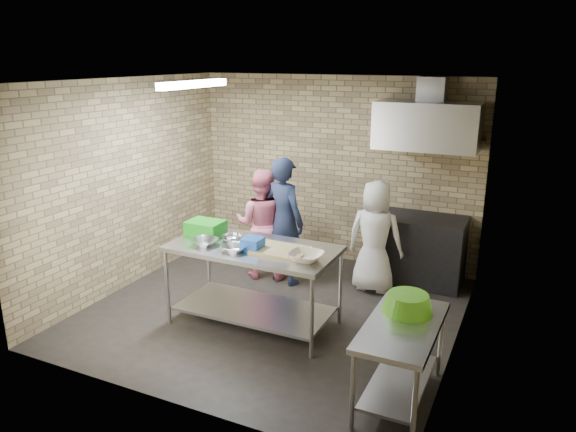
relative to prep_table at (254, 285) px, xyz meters
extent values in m
plane|color=black|center=(0.06, 0.37, -0.47)|extent=(4.20, 4.20, 0.00)
plane|color=black|center=(0.06, 0.37, 2.23)|extent=(4.20, 4.20, 0.00)
cube|color=tan|center=(0.06, 2.37, 0.88)|extent=(4.20, 0.06, 2.70)
cube|color=tan|center=(0.06, -1.63, 0.88)|extent=(4.20, 0.06, 2.70)
cube|color=tan|center=(-2.04, 0.37, 0.88)|extent=(0.06, 4.00, 2.70)
cube|color=tan|center=(2.16, 0.37, 0.88)|extent=(0.06, 4.00, 2.70)
cube|color=silver|center=(0.00, 0.00, 0.00)|extent=(1.87, 0.93, 0.93)
cube|color=silver|center=(1.86, -0.73, -0.09)|extent=(0.60, 1.20, 0.75)
cube|color=black|center=(1.41, 2.02, -0.02)|extent=(1.20, 0.70, 0.90)
cube|color=silver|center=(1.41, 2.07, 1.63)|extent=(1.30, 0.60, 0.60)
cube|color=#A5A8AD|center=(1.41, 2.22, 2.08)|extent=(0.35, 0.30, 0.30)
cube|color=#3F2B19|center=(1.71, 2.26, 1.45)|extent=(0.80, 0.20, 0.04)
cube|color=white|center=(-0.94, 0.37, 2.17)|extent=(0.10, 1.25, 0.08)
cube|color=#1C991C|center=(-0.70, 0.12, 0.55)|extent=(0.42, 0.31, 0.17)
cube|color=blue|center=(0.05, -0.10, 0.53)|extent=(0.21, 0.21, 0.13)
cube|color=#D0BA78|center=(0.35, -0.02, 0.48)|extent=(0.57, 0.44, 0.03)
imported|color=silver|center=(-0.50, -0.20, 0.50)|extent=(0.29, 0.29, 0.07)
imported|color=silver|center=(-0.30, 0.05, 0.50)|extent=(0.22, 0.22, 0.07)
imported|color=silver|center=(-0.10, -0.22, 0.50)|extent=(0.27, 0.27, 0.07)
imported|color=beige|center=(0.70, -0.15, 0.51)|extent=(0.36, 0.36, 0.09)
cylinder|color=#B22619|center=(1.46, 2.26, 1.56)|extent=(0.07, 0.07, 0.18)
imported|color=black|center=(-0.21, 1.24, 0.39)|extent=(0.72, 0.59, 1.71)
imported|color=pink|center=(-0.58, 1.28, 0.29)|extent=(0.85, 0.73, 1.51)
imported|color=white|center=(0.96, 1.49, 0.27)|extent=(0.72, 0.47, 1.46)
camera|label=1|loc=(2.75, -4.93, 2.49)|focal=33.83mm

